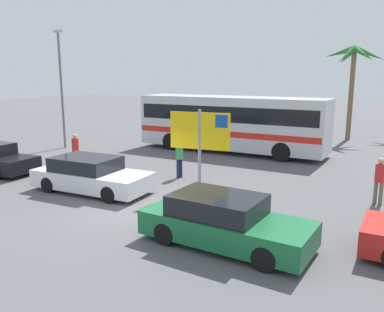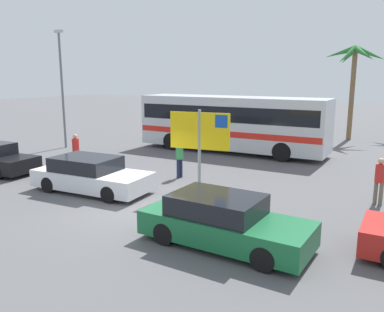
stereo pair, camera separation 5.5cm
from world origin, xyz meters
name	(u,v)px [view 1 (the left image)]	position (x,y,z in m)	size (l,w,h in m)	color
ground	(137,210)	(0.00, 0.00, 0.00)	(120.00, 120.00, 0.00)	#565659
bus_front_coach	(231,121)	(-1.44, 10.81, 1.78)	(10.85, 2.56, 3.17)	silver
ferry_sign	(201,135)	(1.26, 2.13, 2.33)	(2.19, 0.37, 3.20)	gray
car_white	(91,175)	(-2.81, 0.85, 0.64)	(4.66, 2.12, 1.32)	silver
car_green	(224,222)	(3.66, -1.09, 0.64)	(4.49, 1.96, 1.32)	#196638
pedestrian_crossing_lot	(380,177)	(6.87, 4.54, 0.95)	(0.32, 0.32, 1.63)	#706656
pedestrian_near_sign	(179,155)	(-0.94, 4.27, 1.01)	(0.32, 0.32, 1.72)	#1E2347
pedestrian_by_bus	(75,148)	(-6.13, 3.35, 0.97)	(0.32, 0.32, 1.65)	#4C4C51
lamp_post_left_side	(61,85)	(-10.88, 7.09, 3.80)	(0.56, 0.20, 6.95)	slate
palm_tree_inland	(354,63)	(3.81, 18.87, 5.16)	(3.92, 3.55, 6.32)	brown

